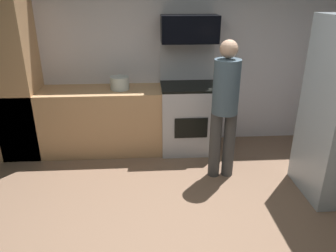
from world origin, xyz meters
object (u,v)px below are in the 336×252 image
object	(u,v)px
stock_pot	(120,83)
microwave	(189,29)
person_cook	(225,104)
oven_range	(188,115)

from	to	relation	value
stock_pot	microwave	bearing A→B (deg)	4.89
microwave	stock_pot	distance (m)	1.16
microwave	stock_pot	xyz separation A→B (m)	(-0.93, -0.08, -0.69)
microwave	person_cook	size ratio (longest dim) A/B	0.45
person_cook	microwave	bearing A→B (deg)	110.02
microwave	person_cook	distance (m)	1.19
oven_range	microwave	size ratio (longest dim) A/B	2.03
microwave	stock_pot	bearing A→B (deg)	-175.11
person_cook	stock_pot	distance (m)	1.48
person_cook	stock_pot	xyz separation A→B (m)	(-1.25, 0.79, 0.06)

